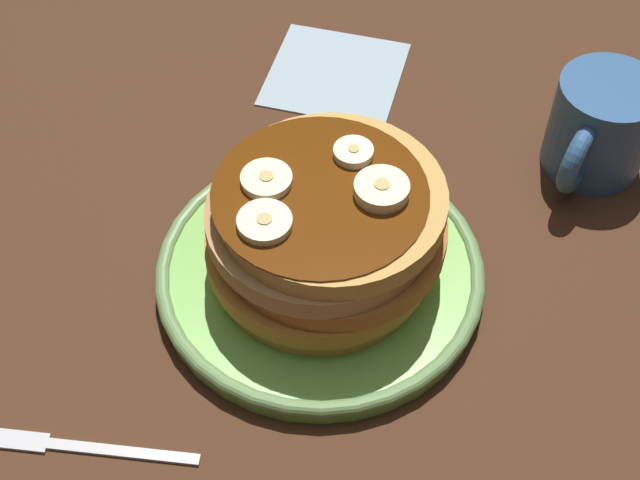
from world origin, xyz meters
TOP-DOWN VIEW (x-y plane):
  - ground_plane at (0.00, 0.00)cm, footprint 140.00×140.00cm
  - plate at (0.00, 0.00)cm, footprint 22.83×22.83cm
  - pancake_stack at (-0.40, 0.27)cm, footprint 15.63×15.95cm
  - banana_slice_0 at (1.11, -3.30)cm, footprint 3.29×3.29cm
  - banana_slice_1 at (-2.03, 3.25)cm, footprint 3.50×3.50cm
  - banana_slice_2 at (-3.92, -0.13)cm, footprint 2.63×2.63cm
  - banana_slice_3 at (4.06, -1.34)cm, footprint 3.41×3.41cm
  - coffee_mug at (-21.00, 11.20)cm, footprint 10.68×7.64cm
  - napkin at (-19.03, -10.98)cm, footprint 13.90×13.90cm
  - fork at (18.74, -5.16)cm, footprint 6.72×12.05cm

SIDE VIEW (x-z plane):
  - ground_plane at x=0.00cm, z-range -3.00..0.00cm
  - napkin at x=-19.03cm, z-range 0.00..0.30cm
  - fork at x=18.74cm, z-range 0.00..0.50cm
  - plate at x=0.00cm, z-range 0.07..1.94cm
  - coffee_mug at x=-21.00cm, z-range 0.12..7.83cm
  - pancake_stack at x=-0.40cm, z-range 1.54..9.25cm
  - banana_slice_0 at x=1.11cm, z-range 9.07..9.83cm
  - banana_slice_2 at x=-3.92cm, z-range 9.07..9.86cm
  - banana_slice_3 at x=4.06cm, z-range 9.07..9.86cm
  - banana_slice_1 at x=-2.03cm, z-range 9.07..10.15cm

